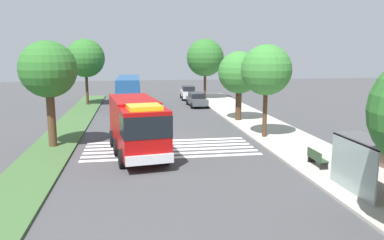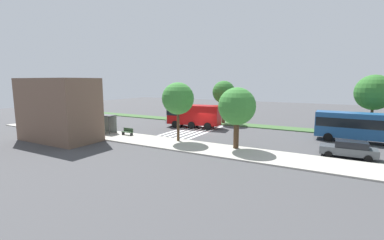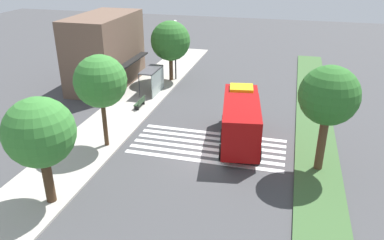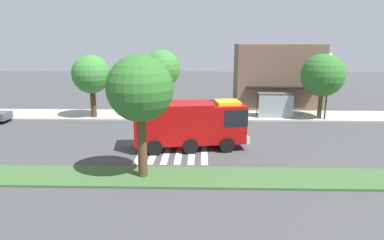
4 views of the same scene
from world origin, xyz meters
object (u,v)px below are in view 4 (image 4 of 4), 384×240
fire_truck (193,122)px  street_lamp (328,81)px  sidewalk_tree_center (162,69)px  sidewalk_tree_west (91,75)px  median_tree_west (140,90)px  bench_near_shelter (236,113)px  sidewalk_tree_east (323,75)px  bus_stop_shelter (276,101)px

fire_truck → street_lamp: bearing=26.5°
fire_truck → sidewalk_tree_center: sidewalk_tree_center is taller
street_lamp → sidewalk_tree_west: 23.54m
sidewalk_tree_center → median_tree_west: bearing=-87.9°
sidewalk_tree_center → bench_near_shelter: bearing=2.7°
street_lamp → sidewalk_tree_center: size_ratio=0.95×
sidewalk_tree_west → sidewalk_tree_center: (7.13, 0.00, 0.59)m
sidewalk_tree_west → sidewalk_tree_east: sidewalk_tree_east is taller
street_lamp → bus_stop_shelter: bearing=171.3°
fire_truck → sidewalk_tree_west: 14.36m
fire_truck → sidewalk_tree_east: sidewalk_tree_east is taller
street_lamp → sidewalk_tree_east: street_lamp is taller
sidewalk_tree_center → street_lamp: bearing=-1.4°
bus_stop_shelter → bench_near_shelter: (-4.00, 0.02, -1.30)m
fire_truck → sidewalk_tree_center: size_ratio=1.25×
sidewalk_tree_center → sidewalk_tree_east: 15.99m
fire_truck → street_lamp: street_lamp is taller
bus_stop_shelter → bench_near_shelter: size_ratio=2.19×
fire_truck → sidewalk_tree_east: size_ratio=1.32×
sidewalk_tree_center → median_tree_west: size_ratio=0.97×
sidewalk_tree_east → median_tree_west: size_ratio=0.92×
street_lamp → sidewalk_tree_center: sidewalk_tree_center is taller
sidewalk_tree_west → fire_truck: bearing=-42.0°
street_lamp → bench_near_shelter: bearing=175.1°
sidewalk_tree_west → median_tree_west: median_tree_west is taller
fire_truck → street_lamp: size_ratio=1.31×
sidewalk_tree_west → sidewalk_tree_center: sidewalk_tree_center is taller
bench_near_shelter → sidewalk_tree_east: bearing=-2.4°
fire_truck → bench_near_shelter: size_ratio=5.34×
street_lamp → fire_truck: bearing=-145.2°
sidewalk_tree_east → bus_stop_shelter: bearing=175.6°
street_lamp → sidewalk_tree_east: 0.78m
bus_stop_shelter → street_lamp: (4.82, -0.74, 2.07)m
sidewalk_tree_west → sidewalk_tree_center: bearing=0.0°
median_tree_west → bench_near_shelter: bearing=65.6°
bench_near_shelter → sidewalk_tree_west: 15.22m
sidewalk_tree_west → street_lamp: bearing=-1.0°
bus_stop_shelter → sidewalk_tree_west: sidewalk_tree_west is taller
sidewalk_tree_east → bench_near_shelter: bearing=177.6°
street_lamp → sidewalk_tree_center: 16.44m
fire_truck → street_lamp: (13.02, 9.07, 1.97)m
bus_stop_shelter → street_lamp: street_lamp is taller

